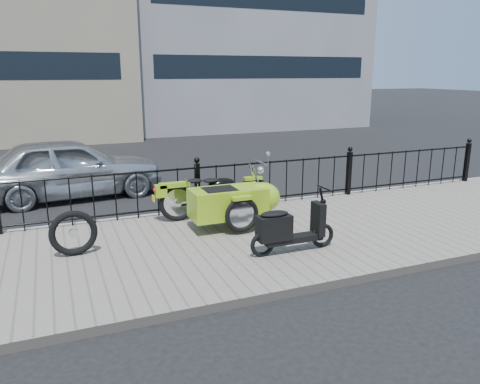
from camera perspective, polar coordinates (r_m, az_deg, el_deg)
name	(u,v)px	position (r m, az deg, el deg)	size (l,w,h in m)	color
ground	(221,238)	(8.10, -2.38, -5.64)	(120.00, 120.00, 0.00)	black
sidewalk	(231,244)	(7.64, -1.10, -6.41)	(30.00, 3.80, 0.12)	gray
curb	(196,212)	(9.38, -5.39, -2.48)	(30.00, 0.10, 0.12)	gray
iron_fence	(197,188)	(9.11, -5.21, 0.46)	(14.11, 0.11, 1.08)	black
motorcycle_sidecar	(234,199)	(8.27, -0.68, -0.88)	(2.28, 1.48, 0.98)	black
scooter	(288,229)	(7.06, 5.85, -4.52)	(1.42, 0.41, 0.96)	black
spare_tire	(73,233)	(7.35, -19.65, -4.75)	(0.70, 0.70, 0.10)	black
sedan_car	(70,168)	(11.20, -20.06, 2.80)	(1.63, 4.05, 1.38)	#B6B9BD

